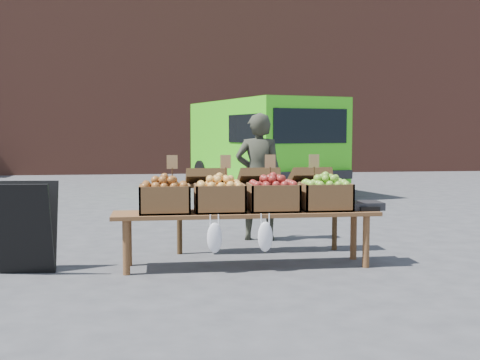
{
  "coord_description": "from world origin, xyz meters",
  "views": [
    {
      "loc": [
        -1.06,
        -6.36,
        1.39
      ],
      "look_at": [
        -0.2,
        0.14,
        0.85
      ],
      "focal_mm": 45.0,
      "sensor_mm": 36.0,
      "label": 1
    }
  ],
  "objects": [
    {
      "name": "display_bench",
      "position": [
        -0.2,
        -0.36,
        0.28
      ],
      "size": [
        2.7,
        0.56,
        0.57
      ],
      "primitive_type": null,
      "color": "brown",
      "rests_on": "ground"
    },
    {
      "name": "chalkboard_sign",
      "position": [
        -2.39,
        -0.35,
        0.45
      ],
      "size": [
        0.62,
        0.38,
        0.91
      ],
      "primitive_type": null,
      "rotation": [
        0.0,
        0.0,
        -0.08
      ],
      "color": "black",
      "rests_on": "ground"
    },
    {
      "name": "back_table",
      "position": [
        0.04,
        0.36,
        0.52
      ],
      "size": [
        2.1,
        0.44,
        1.04
      ],
      "primitive_type": null,
      "color": "#3B2814",
      "rests_on": "ground"
    },
    {
      "name": "crate_red_apples",
      "position": [
        0.08,
        -0.36,
        0.71
      ],
      "size": [
        0.5,
        0.4,
        0.28
      ],
      "primitive_type": null,
      "color": "maroon",
      "rests_on": "display_bench"
    },
    {
      "name": "crate_golden_apples",
      "position": [
        -1.02,
        -0.36,
        0.71
      ],
      "size": [
        0.5,
        0.4,
        0.28
      ],
      "primitive_type": null,
      "color": "#93521B",
      "rests_on": "display_bench"
    },
    {
      "name": "crate_russet_pears",
      "position": [
        -0.47,
        -0.36,
        0.71
      ],
      "size": [
        0.5,
        0.4,
        0.28
      ],
      "primitive_type": null,
      "color": "gold",
      "rests_on": "display_bench"
    },
    {
      "name": "crate_green_apples",
      "position": [
        0.63,
        -0.36,
        0.71
      ],
      "size": [
        0.5,
        0.4,
        0.28
      ],
      "primitive_type": null,
      "color": "#5C9E21",
      "rests_on": "display_bench"
    },
    {
      "name": "brick_building",
      "position": [
        0.0,
        15.0,
        5.0
      ],
      "size": [
        24.0,
        4.0,
        10.0
      ],
      "primitive_type": "cube",
      "color": "brown",
      "rests_on": "ground"
    },
    {
      "name": "ground",
      "position": [
        0.0,
        0.0,
        0.0
      ],
      "size": [
        80.0,
        80.0,
        0.0
      ],
      "primitive_type": "plane",
      "color": "#444446"
    },
    {
      "name": "weighing_scale",
      "position": [
        1.05,
        -0.36,
        0.61
      ],
      "size": [
        0.34,
        0.3,
        0.08
      ],
      "primitive_type": "cube",
      "color": "#232326",
      "rests_on": "display_bench"
    },
    {
      "name": "delivery_van",
      "position": [
        1.22,
        7.02,
        1.03
      ],
      "size": [
        3.29,
        4.98,
        2.05
      ],
      "primitive_type": null,
      "rotation": [
        0.0,
        0.0,
        0.28
      ],
      "color": "#41DE1A",
      "rests_on": "ground"
    },
    {
      "name": "vendor",
      "position": [
        0.17,
        1.13,
        0.81
      ],
      "size": [
        0.65,
        0.5,
        1.61
      ],
      "primitive_type": "imported",
      "rotation": [
        0.0,
        0.0,
        2.93
      ],
      "color": "#313327",
      "rests_on": "ground"
    }
  ]
}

